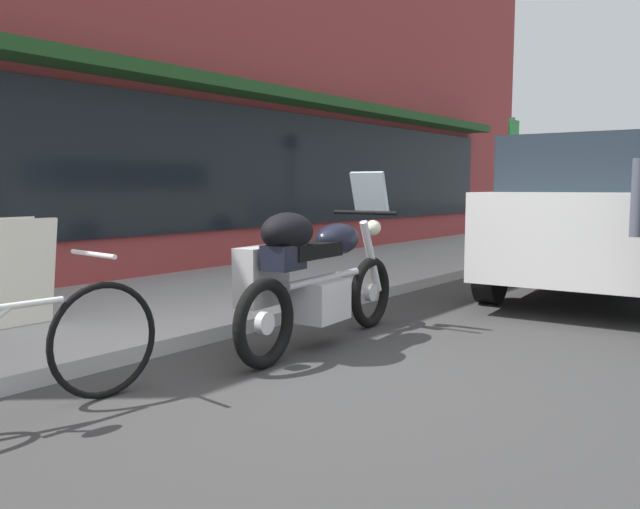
{
  "coord_description": "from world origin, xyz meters",
  "views": [
    {
      "loc": [
        -3.2,
        -2.5,
        1.26
      ],
      "look_at": [
        0.94,
        0.72,
        0.7
      ],
      "focal_mm": 35.49,
      "sensor_mm": 36.0,
      "label": 1
    }
  ],
  "objects_px": {
    "parked_minivan": "(610,213)",
    "parking_sign_pole": "(512,173)",
    "touring_motorcycle": "(312,272)",
    "sandwich_board_sign": "(15,272)",
    "parked_bicycle": "(9,353)"
  },
  "relations": [
    {
      "from": "parked_minivan",
      "to": "parking_sign_pole",
      "type": "distance_m",
      "value": 3.51
    },
    {
      "from": "parked_minivan",
      "to": "touring_motorcycle",
      "type": "bearing_deg",
      "value": 165.31
    },
    {
      "from": "touring_motorcycle",
      "to": "parked_bicycle",
      "type": "height_order",
      "value": "touring_motorcycle"
    },
    {
      "from": "touring_motorcycle",
      "to": "sandwich_board_sign",
      "type": "relative_size",
      "value": 2.47
    },
    {
      "from": "parked_minivan",
      "to": "sandwich_board_sign",
      "type": "bearing_deg",
      "value": 150.29
    },
    {
      "from": "parked_minivan",
      "to": "parking_sign_pole",
      "type": "relative_size",
      "value": 2.14
    },
    {
      "from": "parked_bicycle",
      "to": "parking_sign_pole",
      "type": "xyz_separation_m",
      "value": [
        9.19,
        0.84,
        1.13
      ]
    },
    {
      "from": "touring_motorcycle",
      "to": "parking_sign_pole",
      "type": "bearing_deg",
      "value": 9.12
    },
    {
      "from": "touring_motorcycle",
      "to": "parked_bicycle",
      "type": "bearing_deg",
      "value": 172.98
    },
    {
      "from": "parked_bicycle",
      "to": "parking_sign_pole",
      "type": "height_order",
      "value": "parking_sign_pole"
    },
    {
      "from": "touring_motorcycle",
      "to": "sandwich_board_sign",
      "type": "height_order",
      "value": "touring_motorcycle"
    },
    {
      "from": "parking_sign_pole",
      "to": "parked_minivan",
      "type": "bearing_deg",
      "value": -139.57
    },
    {
      "from": "sandwich_board_sign",
      "to": "parked_minivan",
      "type": "bearing_deg",
      "value": -29.71
    },
    {
      "from": "touring_motorcycle",
      "to": "parked_minivan",
      "type": "xyz_separation_m",
      "value": [
        4.32,
        -1.13,
        0.34
      ]
    },
    {
      "from": "sandwich_board_sign",
      "to": "parking_sign_pole",
      "type": "height_order",
      "value": "parking_sign_pole"
    }
  ]
}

